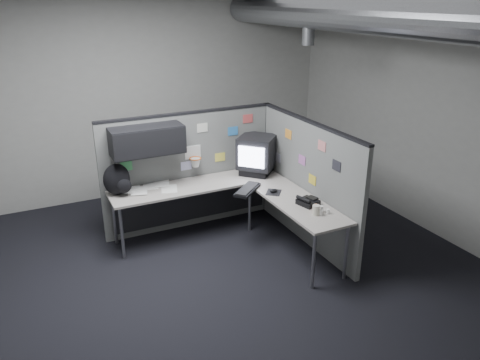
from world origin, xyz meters
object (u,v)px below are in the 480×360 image
phone (308,201)px  backpack (117,180)px  desk (223,196)px  keyboard (247,190)px  monitor (257,154)px

phone → backpack: bearing=142.5°
desk → backpack: 1.35m
phone → backpack: backpack is taller
keyboard → backpack: (-1.49, 0.60, 0.17)m
desk → keyboard: 0.35m
desk → phone: size_ratio=8.69×
monitor → backpack: monitor is taller
desk → keyboard: bearing=-43.4°
monitor → phone: (0.05, -1.21, -0.23)m
monitor → keyboard: (-0.41, -0.54, -0.25)m
desk → monitor: size_ratio=3.55×
monitor → keyboard: 0.72m
keyboard → desk: bearing=140.8°
keyboard → monitor: bearing=56.4°
desk → backpack: (-1.26, 0.38, 0.31)m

